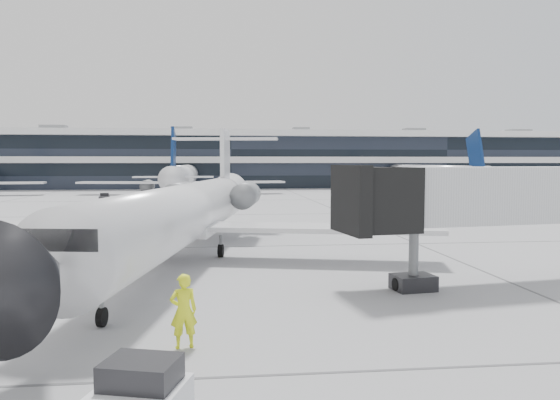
{
  "coord_description": "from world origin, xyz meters",
  "views": [
    {
      "loc": [
        -2.2,
        -32.66,
        5.1
      ],
      "look_at": [
        1.73,
        2.86,
        2.6
      ],
      "focal_mm": 35.0,
      "sensor_mm": 36.0,
      "label": 1
    }
  ],
  "objects": [
    {
      "name": "bg_jet_right",
      "position": [
        32.0,
        55.0,
        0.0
      ],
      "size": [
        32.0,
        40.0,
        9.6
      ],
      "primitive_type": null,
      "color": "silver",
      "rests_on": "ground"
    },
    {
      "name": "ground",
      "position": [
        0.0,
        0.0,
        0.0
      ],
      "size": [
        220.0,
        220.0,
        0.0
      ],
      "primitive_type": "plane",
      "color": "#99999B",
      "rests_on": "ground"
    },
    {
      "name": "jet_bridge",
      "position": [
        11.09,
        -11.09,
        3.7
      ],
      "size": [
        15.79,
        5.2,
        5.07
      ],
      "rotation": [
        0.0,
        0.0,
        0.15
      ],
      "color": "silver",
      "rests_on": "ground"
    },
    {
      "name": "traffic_cone",
      "position": [
        -8.11,
        6.22,
        0.25
      ],
      "size": [
        0.45,
        0.45,
        0.52
      ],
      "rotation": [
        0.0,
        0.0,
        -0.33
      ],
      "color": "#FF390D",
      "rests_on": "ground"
    },
    {
      "name": "far_tug",
      "position": [
        -16.26,
        35.83,
        0.58
      ],
      "size": [
        1.45,
        2.17,
        1.29
      ],
      "rotation": [
        0.0,
        0.0,
        0.13
      ],
      "color": "black",
      "rests_on": "ground"
    },
    {
      "name": "regional_jet",
      "position": [
        -3.99,
        -4.47,
        2.58
      ],
      "size": [
        26.12,
        32.58,
        7.54
      ],
      "rotation": [
        0.0,
        0.0,
        -0.17
      ],
      "color": "silver",
      "rests_on": "ground"
    },
    {
      "name": "ramp_worker",
      "position": [
        -3.22,
        -17.8,
        1.03
      ],
      "size": [
        0.85,
        0.66,
        2.06
      ],
      "primitive_type": "imported",
      "rotation": [
        0.0,
        0.0,
        3.38
      ],
      "color": "#EEFF1A",
      "rests_on": "ground"
    },
    {
      "name": "bg_jet_center",
      "position": [
        -8.0,
        55.0,
        0.0
      ],
      "size": [
        32.0,
        40.0,
        9.6
      ],
      "primitive_type": null,
      "color": "silver",
      "rests_on": "ground"
    },
    {
      "name": "terminal",
      "position": [
        0.0,
        82.0,
        5.0
      ],
      "size": [
        170.0,
        22.0,
        10.0
      ],
      "primitive_type": "cube",
      "color": "black",
      "rests_on": "ground"
    },
    {
      "name": "cargo_uld",
      "position": [
        -7.8,
        -7.62,
        0.87
      ],
      "size": [
        2.51,
        2.18,
        1.72
      ],
      "rotation": [
        0.0,
        0.0,
        0.35
      ],
      "color": "black",
      "rests_on": "ground"
    }
  ]
}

